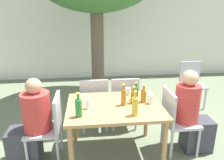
% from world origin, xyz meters
% --- Properties ---
extents(ground_plane, '(30.00, 30.00, 0.00)m').
position_xyz_m(ground_plane, '(0.00, 0.00, 0.00)').
color(ground_plane, '#667056').
extents(cafe_building_wall, '(10.00, 0.08, 2.80)m').
position_xyz_m(cafe_building_wall, '(0.00, 3.78, 1.40)').
color(cafe_building_wall, white).
rests_on(cafe_building_wall, ground_plane).
extents(dining_table_front, '(1.24, 0.96, 0.76)m').
position_xyz_m(dining_table_front, '(0.00, 0.00, 0.67)').
color(dining_table_front, '#B27F4C').
rests_on(dining_table_front, ground_plane).
extents(patio_chair_0, '(0.44, 0.44, 0.92)m').
position_xyz_m(patio_chair_0, '(-0.85, 0.00, 0.53)').
color(patio_chair_0, '#B2B2B7').
rests_on(patio_chair_0, ground_plane).
extents(patio_chair_1, '(0.44, 0.44, 0.92)m').
position_xyz_m(patio_chair_1, '(0.85, 0.00, 0.53)').
color(patio_chair_1, '#B2B2B7').
rests_on(patio_chair_1, ground_plane).
extents(patio_chair_2, '(0.44, 0.44, 0.92)m').
position_xyz_m(patio_chair_2, '(-0.25, 0.71, 0.53)').
color(patio_chair_2, '#B2B2B7').
rests_on(patio_chair_2, ground_plane).
extents(patio_chair_3, '(0.44, 0.44, 0.92)m').
position_xyz_m(patio_chair_3, '(0.25, 0.71, 0.53)').
color(patio_chair_3, '#B2B2B7').
rests_on(patio_chair_3, ground_plane).
extents(patio_chair_4, '(0.44, 0.44, 0.92)m').
position_xyz_m(patio_chair_4, '(1.81, 1.52, 0.53)').
color(patio_chair_4, '#B2B2B7').
rests_on(patio_chair_4, ground_plane).
extents(person_seated_0, '(0.58, 0.36, 1.17)m').
position_xyz_m(person_seated_0, '(-1.09, -0.00, 0.52)').
color(person_seated_0, '#383842').
rests_on(person_seated_0, ground_plane).
extents(person_seated_1, '(0.56, 0.33, 1.21)m').
position_xyz_m(person_seated_1, '(1.09, -0.00, 0.54)').
color(person_seated_1, '#383842').
rests_on(person_seated_1, ground_plane).
extents(amber_bottle_0, '(0.08, 0.08, 0.23)m').
position_xyz_m(amber_bottle_0, '(0.26, 0.05, 0.85)').
color(amber_bottle_0, '#9E661E').
rests_on(amber_bottle_0, dining_table_front).
extents(green_bottle_1, '(0.07, 0.07, 0.25)m').
position_xyz_m(green_bottle_1, '(0.32, 0.16, 0.86)').
color(green_bottle_1, '#287A38').
rests_on(green_bottle_1, dining_table_front).
extents(oil_cruet_2, '(0.08, 0.08, 0.31)m').
position_xyz_m(oil_cruet_2, '(0.20, -0.31, 0.88)').
color(oil_cruet_2, gold).
rests_on(oil_cruet_2, dining_table_front).
extents(amber_bottle_3, '(0.07, 0.07, 0.29)m').
position_xyz_m(amber_bottle_3, '(0.11, -0.01, 0.87)').
color(amber_bottle_3, '#9E661E').
rests_on(amber_bottle_3, dining_table_front).
extents(amber_bottle_4, '(0.07, 0.07, 0.25)m').
position_xyz_m(amber_bottle_4, '(0.40, 0.06, 0.86)').
color(amber_bottle_4, '#9E661E').
rests_on(amber_bottle_4, dining_table_front).
extents(green_bottle_5, '(0.08, 0.08, 0.30)m').
position_xyz_m(green_bottle_5, '(-0.45, -0.27, 0.88)').
color(green_bottle_5, '#287A38').
rests_on(green_bottle_5, dining_table_front).
extents(drinking_glass_0, '(0.07, 0.07, 0.12)m').
position_xyz_m(drinking_glass_0, '(0.48, -0.00, 0.82)').
color(drinking_glass_0, silver).
rests_on(drinking_glass_0, dining_table_front).
extents(drinking_glass_1, '(0.08, 0.08, 0.11)m').
position_xyz_m(drinking_glass_1, '(0.24, 0.34, 0.82)').
color(drinking_glass_1, silver).
rests_on(drinking_glass_1, dining_table_front).
extents(drinking_glass_2, '(0.06, 0.06, 0.13)m').
position_xyz_m(drinking_glass_2, '(-0.35, -0.06, 0.82)').
color(drinking_glass_2, white).
rests_on(drinking_glass_2, dining_table_front).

